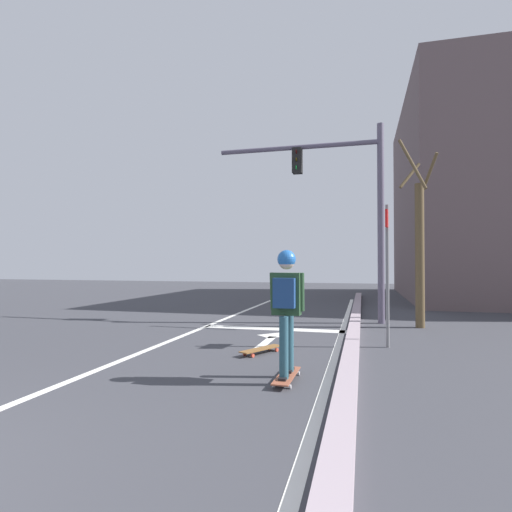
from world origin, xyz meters
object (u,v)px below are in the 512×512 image
street_sign_post (387,255)px  traffic_signal_mast (342,191)px  skateboard (287,376)px  roadside_tree (419,246)px  skater (286,297)px  spare_skateboard (261,349)px

street_sign_post → traffic_signal_mast: bearing=107.0°
skateboard → street_sign_post: (1.33, 2.45, 1.54)m
street_sign_post → roadside_tree: size_ratio=0.58×
skater → street_sign_post: (1.33, 2.47, 0.57)m
skater → spare_skateboard: size_ratio=1.86×
skateboard → street_sign_post: size_ratio=0.35×
roadside_tree → skateboard: bearing=-113.7°
skateboard → street_sign_post: bearing=61.5°
spare_skateboard → street_sign_post: 2.73m
traffic_signal_mast → roadside_tree: bearing=-15.2°
skater → skateboard: bearing=89.0°
traffic_signal_mast → roadside_tree: (1.74, -0.47, -1.44)m
skater → traffic_signal_mast: traffic_signal_mast is taller
spare_skateboard → skateboard: bearing=-64.5°
skateboard → roadside_tree: (2.17, 4.93, 1.78)m
street_sign_post → skater: bearing=-118.4°
traffic_signal_mast → street_sign_post: bearing=-73.0°
skateboard → skater: 0.97m
skater → traffic_signal_mast: 5.88m
skateboard → street_sign_post: street_sign_post is taller
skateboard → skater: bearing=-91.0°
traffic_signal_mast → roadside_tree: size_ratio=1.14×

